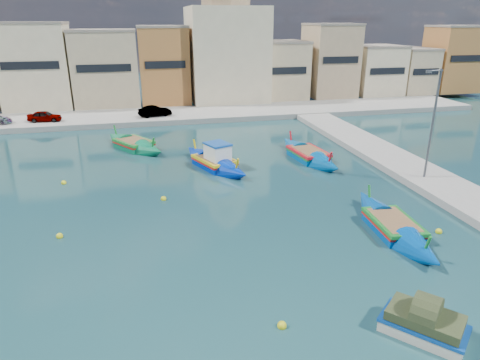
{
  "coord_description": "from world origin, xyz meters",
  "views": [
    {
      "loc": [
        -1.79,
        -18.89,
        11.03
      ],
      "look_at": [
        4.0,
        6.0,
        1.4
      ],
      "focal_mm": 32.0,
      "sensor_mm": 36.0,
      "label": 1
    }
  ],
  "objects_px": {
    "church_block": "(226,40)",
    "tender_near": "(424,325)",
    "luzzu_blue_cabin": "(215,162)",
    "luzzu_green": "(134,145)",
    "luzzu_cyan_mid": "(308,156)",
    "luzzu_blue_south": "(393,227)",
    "quay_street_lamp": "(432,124)"
  },
  "relations": [
    {
      "from": "luzzu_cyan_mid",
      "to": "tender_near",
      "type": "height_order",
      "value": "luzzu_cyan_mid"
    },
    {
      "from": "quay_street_lamp",
      "to": "tender_near",
      "type": "relative_size",
      "value": 2.41
    },
    {
      "from": "quay_street_lamp",
      "to": "tender_near",
      "type": "height_order",
      "value": "quay_street_lamp"
    },
    {
      "from": "luzzu_blue_cabin",
      "to": "luzzu_cyan_mid",
      "type": "relative_size",
      "value": 0.94
    },
    {
      "from": "luzzu_blue_cabin",
      "to": "luzzu_green",
      "type": "bearing_deg",
      "value": 132.43
    },
    {
      "from": "quay_street_lamp",
      "to": "luzzu_blue_cabin",
      "type": "distance_m",
      "value": 16.02
    },
    {
      "from": "luzzu_blue_south",
      "to": "luzzu_cyan_mid",
      "type": "bearing_deg",
      "value": 88.51
    },
    {
      "from": "quay_street_lamp",
      "to": "tender_near",
      "type": "xyz_separation_m",
      "value": [
        -9.69,
        -13.88,
        -3.88
      ]
    },
    {
      "from": "luzzu_cyan_mid",
      "to": "tender_near",
      "type": "xyz_separation_m",
      "value": [
        -3.84,
        -21.13,
        0.16
      ]
    },
    {
      "from": "luzzu_green",
      "to": "church_block",
      "type": "bearing_deg",
      "value": 57.86
    },
    {
      "from": "luzzu_cyan_mid",
      "to": "luzzu_green",
      "type": "relative_size",
      "value": 1.11
    },
    {
      "from": "quay_street_lamp",
      "to": "luzzu_blue_cabin",
      "type": "height_order",
      "value": "quay_street_lamp"
    },
    {
      "from": "luzzu_blue_cabin",
      "to": "quay_street_lamp",
      "type": "bearing_deg",
      "value": -26.54
    },
    {
      "from": "luzzu_cyan_mid",
      "to": "tender_near",
      "type": "distance_m",
      "value": 21.48
    },
    {
      "from": "church_block",
      "to": "luzzu_blue_cabin",
      "type": "relative_size",
      "value": 2.1
    },
    {
      "from": "church_block",
      "to": "luzzu_blue_cabin",
      "type": "bearing_deg",
      "value": -103.39
    },
    {
      "from": "luzzu_blue_cabin",
      "to": "luzzu_cyan_mid",
      "type": "distance_m",
      "value": 8.03
    },
    {
      "from": "luzzu_blue_cabin",
      "to": "luzzu_cyan_mid",
      "type": "bearing_deg",
      "value": 2.24
    },
    {
      "from": "church_block",
      "to": "tender_near",
      "type": "xyz_separation_m",
      "value": [
        -2.25,
        -47.88,
        -7.95
      ]
    },
    {
      "from": "luzzu_green",
      "to": "luzzu_blue_cabin",
      "type": "bearing_deg",
      "value": -47.57
    },
    {
      "from": "quay_street_lamp",
      "to": "luzzu_cyan_mid",
      "type": "xyz_separation_m",
      "value": [
        -5.86,
        7.25,
        -4.04
      ]
    },
    {
      "from": "luzzu_blue_cabin",
      "to": "luzzu_blue_south",
      "type": "distance_m",
      "value": 15.22
    },
    {
      "from": "luzzu_cyan_mid",
      "to": "luzzu_green",
      "type": "distance_m",
      "value": 15.71
    },
    {
      "from": "church_block",
      "to": "luzzu_blue_south",
      "type": "relative_size",
      "value": 2.06
    },
    {
      "from": "church_block",
      "to": "luzzu_cyan_mid",
      "type": "bearing_deg",
      "value": -86.61
    },
    {
      "from": "tender_near",
      "to": "luzzu_cyan_mid",
      "type": "bearing_deg",
      "value": 79.71
    },
    {
      "from": "luzzu_blue_cabin",
      "to": "luzzu_green",
      "type": "relative_size",
      "value": 1.04
    },
    {
      "from": "quay_street_lamp",
      "to": "luzzu_blue_cabin",
      "type": "relative_size",
      "value": 0.88
    },
    {
      "from": "luzzu_blue_cabin",
      "to": "luzzu_blue_south",
      "type": "bearing_deg",
      "value": -59.71
    },
    {
      "from": "luzzu_green",
      "to": "tender_near",
      "type": "bearing_deg",
      "value": -69.31
    },
    {
      "from": "luzzu_blue_cabin",
      "to": "luzzu_green",
      "type": "xyz_separation_m",
      "value": [
        -6.26,
        6.85,
        -0.09
      ]
    },
    {
      "from": "church_block",
      "to": "tender_near",
      "type": "distance_m",
      "value": 48.59
    }
  ]
}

